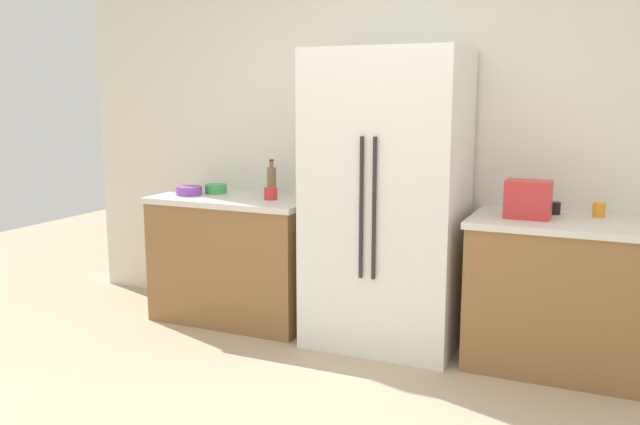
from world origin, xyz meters
The scene contains 11 objects.
kitchen_back_panel centered at (0.00, 2.03, 1.52)m, with size 5.34×0.10×3.04m, color silver.
counter_left centered at (-1.20, 1.66, 0.44)m, with size 1.15×0.66×0.88m.
counter_right centered at (1.02, 1.66, 0.44)m, with size 1.14×0.66×0.88m.
refrigerator centered at (-0.08, 1.63, 0.93)m, with size 0.94×0.69×1.86m.
toaster centered at (0.77, 1.62, 0.99)m, with size 0.25×0.17×0.22m, color red.
bottle_a centered at (-0.99, 1.80, 0.99)m, with size 0.06×0.06×0.26m.
cup_a centered at (-0.91, 1.63, 0.92)m, with size 0.09×0.09×0.08m, color red.
cup_b centered at (0.90, 1.82, 0.92)m, with size 0.07×0.07×0.07m, color black.
cup_c centered at (1.15, 1.82, 0.93)m, with size 0.07×0.07×0.09m, color orange.
bowl_a centered at (-1.41, 1.73, 0.92)m, with size 0.16×0.16×0.07m, color green.
bowl_b centered at (-1.54, 1.58, 0.91)m, with size 0.18×0.18×0.06m, color purple.
Camera 1 is at (1.24, -2.34, 1.58)m, focal length 37.74 mm.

